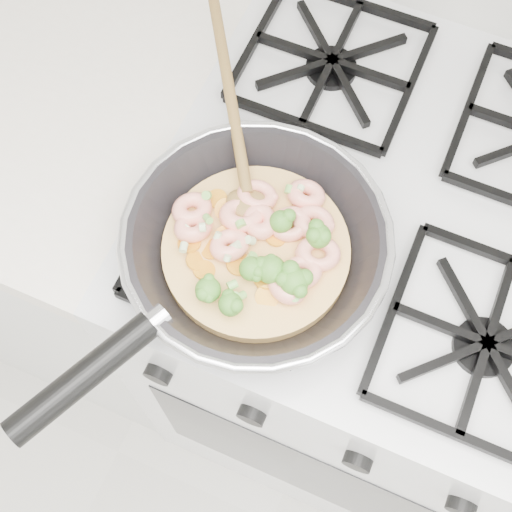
% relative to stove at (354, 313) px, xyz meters
% --- Properties ---
extents(stove, '(0.60, 0.60, 0.92)m').
position_rel_stove_xyz_m(stove, '(0.00, 0.00, 0.00)').
color(stove, silver).
rests_on(stove, ground).
extents(skillet, '(0.35, 0.59, 0.09)m').
position_rel_stove_xyz_m(skillet, '(-0.13, -0.16, 0.50)').
color(skillet, black).
rests_on(skillet, stove).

